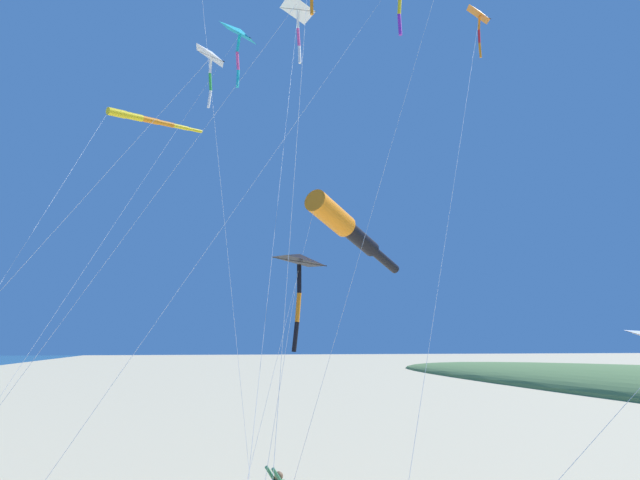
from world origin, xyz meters
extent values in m
sphere|color=brown|center=(2.62, 2.22, 1.62)|extent=(0.26, 0.26, 0.26)
cylinder|color=#3D7F51|center=(2.55, 1.99, 1.66)|extent=(0.41, 0.27, 0.51)
cylinder|color=#3D7F51|center=(2.40, 2.30, 1.66)|extent=(0.41, 0.27, 0.51)
cylinder|color=yellow|center=(6.62, 1.86, 17.04)|extent=(0.19, 0.14, 0.80)
cylinder|color=purple|center=(6.60, 1.83, 16.25)|extent=(0.15, 0.20, 0.80)
cylinder|color=white|center=(1.08, -0.97, 9.13)|extent=(11.19, 5.83, 18.25)
pyramid|color=orange|center=(10.81, 3.77, 18.42)|extent=(1.49, 1.43, 0.64)
cylinder|color=black|center=(10.78, 3.81, 18.36)|extent=(0.63, 0.74, 0.73)
cylinder|color=orange|center=(10.76, 3.83, 18.00)|extent=(0.16, 0.17, 0.60)
cylinder|color=red|center=(10.73, 3.83, 17.42)|extent=(0.15, 0.17, 0.60)
cylinder|color=orange|center=(10.74, 3.82, 16.83)|extent=(0.16, 0.14, 0.59)
cylinder|color=white|center=(6.70, -1.28, 9.16)|extent=(8.17, 10.19, 18.32)
cylinder|color=white|center=(0.80, 2.85, 9.92)|extent=(2.02, 4.98, 19.84)
pyramid|color=white|center=(4.29, 8.15, 20.35)|extent=(1.93, 2.23, 0.51)
cylinder|color=black|center=(4.27, 8.16, 20.24)|extent=(1.50, 0.73, 0.43)
cylinder|color=white|center=(4.27, 8.16, 19.73)|extent=(0.19, 0.19, 0.85)
cylinder|color=#EF4C93|center=(4.30, 8.16, 18.88)|extent=(0.21, 0.15, 0.85)
cylinder|color=white|center=(4.34, 8.11, 18.04)|extent=(0.18, 0.26, 0.86)
cylinder|color=white|center=(2.44, 1.67, 10.09)|extent=(3.67, 12.99, 20.17)
pyramid|color=black|center=(2.49, -1.35, 7.55)|extent=(1.63, 1.89, 0.38)
cylinder|color=black|center=(2.47, -1.35, 7.45)|extent=(1.29, 0.62, 0.29)
cylinder|color=black|center=(2.48, -1.35, 7.02)|extent=(0.15, 0.16, 0.72)
cylinder|color=orange|center=(2.45, -1.37, 6.30)|extent=(0.21, 0.18, 0.73)
cylinder|color=black|center=(2.39, -1.36, 5.59)|extent=(0.22, 0.21, 0.73)
cylinder|color=white|center=(1.76, -2.19, 3.70)|extent=(1.43, 1.69, 7.40)
cylinder|color=white|center=(5.10, -0.82, 10.58)|extent=(7.13, 2.24, 21.16)
cylinder|color=orange|center=(4.78, 4.38, 10.04)|extent=(2.27, 2.23, 1.39)
cylinder|color=black|center=(6.30, 5.85, 9.46)|extent=(2.07, 2.02, 1.17)
cylinder|color=black|center=(7.82, 7.32, 8.88)|extent=(1.86, 1.81, 0.94)
cylinder|color=white|center=(2.45, 1.61, 5.06)|extent=(3.15, 4.09, 10.11)
cylinder|color=white|center=(-0.49, 1.34, 10.76)|extent=(12.68, 3.38, 21.51)
pyramid|color=white|center=(0.18, -0.74, 13.08)|extent=(1.09, 1.22, 0.44)
cylinder|color=black|center=(0.15, -0.72, 13.03)|extent=(0.71, 0.45, 0.48)
cylinder|color=white|center=(0.15, -0.74, 12.74)|extent=(0.12, 0.12, 0.47)
cylinder|color=green|center=(0.16, -0.73, 12.28)|extent=(0.14, 0.14, 0.47)
cylinder|color=white|center=(0.15, -0.70, 11.81)|extent=(0.15, 0.13, 0.47)
cylinder|color=white|center=(-4.01, -2.36, 6.50)|extent=(8.34, 3.28, 12.99)
cylinder|color=yellow|center=(-3.53, 11.28, 15.83)|extent=(0.94, 0.81, 0.44)
cylinder|color=yellow|center=(-2.82, 11.78, 15.90)|extent=(0.92, 0.77, 0.40)
cylinder|color=orange|center=(-2.11, 12.27, 15.98)|extent=(0.89, 0.74, 0.36)
cylinder|color=orange|center=(-1.40, 12.76, 16.06)|extent=(0.87, 0.70, 0.32)
cylinder|color=yellow|center=(-0.69, 13.26, 16.13)|extent=(0.84, 0.67, 0.28)
cylinder|color=yellow|center=(0.02, 13.75, 16.21)|extent=(0.82, 0.64, 0.24)
cylinder|color=white|center=(-5.79, 5.11, 7.85)|extent=(3.82, 11.86, 15.70)
cylinder|color=orange|center=(2.80, -1.27, 14.58)|extent=(0.10, 0.13, 0.60)
cylinder|color=white|center=(1.82, -3.70, 8.04)|extent=(1.83, 4.79, 16.07)
pyramid|color=#1EB7C6|center=(1.74, 8.25, 18.89)|extent=(2.03, 1.98, 0.80)
cylinder|color=black|center=(1.70, 8.29, 18.80)|extent=(0.92, 1.02, 0.88)
cylinder|color=#1EB7C6|center=(1.65, 8.30, 18.32)|extent=(0.23, 0.15, 0.81)
cylinder|color=#EF4C93|center=(1.65, 8.35, 17.53)|extent=(0.25, 0.26, 0.81)
cylinder|color=#1EB7C6|center=(1.68, 8.38, 16.74)|extent=(0.19, 0.19, 0.80)
cylinder|color=white|center=(-2.51, 4.17, 9.37)|extent=(8.43, 8.25, 18.74)
camera|label=1|loc=(-0.43, -15.72, 5.41)|focal=33.16mm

